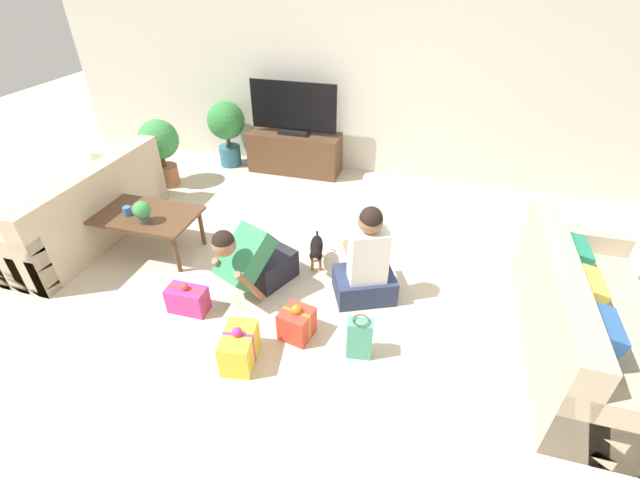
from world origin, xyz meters
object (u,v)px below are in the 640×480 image
(person_sitting, at_px, (366,266))
(gift_box_b, at_px, (188,299))
(gift_bag_a, at_px, (359,338))
(potted_plant_corner_left, at_px, (160,146))
(gift_box_c, at_px, (297,323))
(sofa_right, at_px, (583,323))
(dog, at_px, (316,249))
(potted_plant_back_left, at_px, (227,126))
(coffee_table, at_px, (144,217))
(gift_box_a, at_px, (239,347))
(mug, at_px, (127,211))
(tabletop_plant, at_px, (142,211))
(person_kneeling, at_px, (254,260))
(sofa_left, at_px, (82,213))
(tv, at_px, (293,111))
(tv_console, at_px, (295,153))

(person_sitting, relative_size, gift_box_b, 2.80)
(gift_bag_a, bearing_deg, person_sitting, 97.20)
(potted_plant_corner_left, relative_size, gift_box_c, 2.72)
(sofa_right, height_order, dog, sofa_right)
(potted_plant_back_left, relative_size, gift_box_c, 2.84)
(coffee_table, xyz_separation_m, gift_box_a, (1.52, -1.10, -0.25))
(dog, xyz_separation_m, mug, (-1.87, -0.26, 0.28))
(person_sitting, xyz_separation_m, mug, (-2.42, 0.06, 0.13))
(tabletop_plant, bearing_deg, potted_plant_back_left, 96.30)
(sofa_right, height_order, person_kneeling, sofa_right)
(sofa_left, xyz_separation_m, tv, (1.67, 2.20, 0.57))
(sofa_left, bearing_deg, gift_box_b, 65.60)
(sofa_left, relative_size, dog, 3.97)
(person_kneeling, distance_m, mug, 1.47)
(sofa_right, bearing_deg, potted_plant_back_left, 58.90)
(dog, relative_size, gift_box_b, 1.45)
(gift_box_b, xyz_separation_m, gift_box_c, (1.01, -0.02, 0.01))
(tv, bearing_deg, potted_plant_corner_left, -150.43)
(sofa_right, relative_size, tv_console, 1.56)
(potted_plant_back_left, height_order, tabletop_plant, potted_plant_back_left)
(gift_box_b, height_order, gift_box_c, gift_box_c)
(potted_plant_corner_left, bearing_deg, sofa_right, -19.73)
(tv, xyz_separation_m, tabletop_plant, (-0.72, -2.39, -0.29))
(coffee_table, relative_size, potted_plant_corner_left, 1.23)
(tv, height_order, gift_box_a, tv)
(potted_plant_corner_left, distance_m, gift_box_c, 3.33)
(gift_box_c, height_order, mug, mug)
(tabletop_plant, bearing_deg, person_kneeling, -8.28)
(potted_plant_back_left, xyz_separation_m, gift_box_a, (1.66, -3.31, -0.43))
(coffee_table, xyz_separation_m, tabletop_plant, (0.12, -0.14, 0.17))
(sofa_right, bearing_deg, dog, 77.76)
(gift_box_a, bearing_deg, sofa_left, 153.82)
(person_sitting, distance_m, gift_box_b, 1.58)
(tv_console, distance_m, gift_box_b, 2.97)
(coffee_table, height_order, dog, coffee_table)
(tv_console, relative_size, tabletop_plant, 5.66)
(person_kneeling, bearing_deg, mug, -165.45)
(dog, distance_m, gift_box_c, 0.94)
(mug, bearing_deg, tv_console, 67.51)
(sofa_right, xyz_separation_m, tabletop_plant, (-3.88, 0.15, 0.28))
(gift_box_a, distance_m, gift_box_c, 0.50)
(potted_plant_back_left, height_order, gift_box_b, potted_plant_back_left)
(gift_box_c, distance_m, tabletop_plant, 1.89)
(tv, relative_size, potted_plant_back_left, 1.28)
(sofa_right, bearing_deg, tabletop_plant, 87.73)
(potted_plant_corner_left, height_order, gift_bag_a, potted_plant_corner_left)
(coffee_table, bearing_deg, sofa_right, -4.14)
(potted_plant_back_left, bearing_deg, gift_box_b, -71.25)
(coffee_table, height_order, tv, tv)
(potted_plant_corner_left, xyz_separation_m, gift_box_c, (2.54, -2.12, -0.41))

